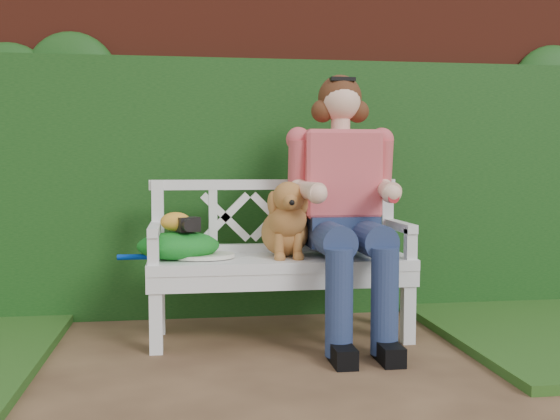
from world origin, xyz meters
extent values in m
plane|color=#483121|center=(0.00, 0.00, 0.00)|extent=(60.00, 60.00, 0.00)
cube|color=#602214|center=(0.00, 1.90, 1.10)|extent=(10.00, 0.30, 2.20)
cube|color=#224E19|center=(0.00, 1.68, 0.85)|extent=(10.00, 0.18, 1.70)
cube|color=black|center=(-0.37, 0.99, 0.68)|extent=(0.15, 0.13, 0.08)
ellipsoid|color=orange|center=(-0.44, 1.02, 0.69)|extent=(0.19, 0.16, 0.11)
camera|label=1|loc=(-0.38, -2.69, 1.01)|focal=42.00mm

